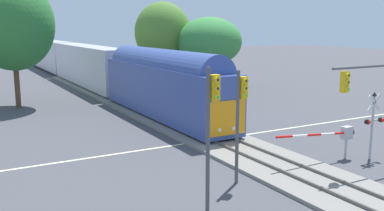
{
  "coord_description": "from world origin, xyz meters",
  "views": [
    {
      "loc": [
        -14.17,
        -22.59,
        7.14
      ],
      "look_at": [
        -0.6,
        1.77,
        2.0
      ],
      "focal_mm": 39.92,
      "sensor_mm": 36.0,
      "label": 1
    }
  ],
  "objects_px": {
    "oak_far_right": "(209,41)",
    "oak_behind_train": "(13,25)",
    "crossing_gate_near": "(339,134)",
    "traffic_signal_far_side": "(212,71)",
    "elm_centre_background": "(163,33)",
    "traffic_signal_near_left": "(211,117)",
    "crossing_signal_mast": "(373,119)",
    "traffic_signal_median": "(240,108)",
    "commuter_train": "(88,64)"
  },
  "relations": [
    {
      "from": "commuter_train",
      "to": "traffic_signal_far_side",
      "type": "bearing_deg",
      "value": -73.68
    },
    {
      "from": "crossing_signal_mast",
      "to": "traffic_signal_near_left",
      "type": "relative_size",
      "value": 0.65
    },
    {
      "from": "oak_behind_train",
      "to": "oak_far_right",
      "type": "bearing_deg",
      "value": 4.34
    },
    {
      "from": "traffic_signal_median",
      "to": "oak_behind_train",
      "type": "distance_m",
      "value": 26.18
    },
    {
      "from": "traffic_signal_far_side",
      "to": "elm_centre_background",
      "type": "height_order",
      "value": "elm_centre_background"
    },
    {
      "from": "crossing_gate_near",
      "to": "crossing_signal_mast",
      "type": "distance_m",
      "value": 2.02
    },
    {
      "from": "elm_centre_background",
      "to": "commuter_train",
      "type": "bearing_deg",
      "value": 145.94
    },
    {
      "from": "crossing_signal_mast",
      "to": "traffic_signal_far_side",
      "type": "bearing_deg",
      "value": 88.91
    },
    {
      "from": "commuter_train",
      "to": "traffic_signal_median",
      "type": "distance_m",
      "value": 35.95
    },
    {
      "from": "crossing_signal_mast",
      "to": "elm_centre_background",
      "type": "relative_size",
      "value": 0.37
    },
    {
      "from": "traffic_signal_median",
      "to": "crossing_signal_mast",
      "type": "bearing_deg",
      "value": -3.75
    },
    {
      "from": "traffic_signal_near_left",
      "to": "traffic_signal_far_side",
      "type": "distance_m",
      "value": 21.91
    },
    {
      "from": "traffic_signal_near_left",
      "to": "elm_centre_background",
      "type": "bearing_deg",
      "value": 67.65
    },
    {
      "from": "elm_centre_background",
      "to": "oak_behind_train",
      "type": "xyz_separation_m",
      "value": [
        -17.03,
        -5.6,
        0.85
      ]
    },
    {
      "from": "crossing_signal_mast",
      "to": "traffic_signal_median",
      "type": "height_order",
      "value": "traffic_signal_median"
    },
    {
      "from": "elm_centre_background",
      "to": "traffic_signal_median",
      "type": "bearing_deg",
      "value": -109.13
    },
    {
      "from": "traffic_signal_median",
      "to": "elm_centre_background",
      "type": "xyz_separation_m",
      "value": [
        10.64,
        30.69,
        2.97
      ]
    },
    {
      "from": "crossing_signal_mast",
      "to": "commuter_train",
      "type": "bearing_deg",
      "value": 98.32
    },
    {
      "from": "crossing_signal_mast",
      "to": "oak_far_right",
      "type": "height_order",
      "value": "oak_far_right"
    },
    {
      "from": "crossing_gate_near",
      "to": "oak_behind_train",
      "type": "bearing_deg",
      "value": 117.8
    },
    {
      "from": "traffic_signal_far_side",
      "to": "traffic_signal_median",
      "type": "distance_m",
      "value": 18.7
    },
    {
      "from": "crossing_signal_mast",
      "to": "traffic_signal_median",
      "type": "bearing_deg",
      "value": 176.25
    },
    {
      "from": "traffic_signal_near_left",
      "to": "traffic_signal_far_side",
      "type": "bearing_deg",
      "value": 58.2
    },
    {
      "from": "crossing_gate_near",
      "to": "traffic_signal_far_side",
      "type": "distance_m",
      "value": 16.55
    },
    {
      "from": "crossing_gate_near",
      "to": "oak_far_right",
      "type": "relative_size",
      "value": 0.67
    },
    {
      "from": "crossing_signal_mast",
      "to": "traffic_signal_median",
      "type": "relative_size",
      "value": 0.71
    },
    {
      "from": "crossing_signal_mast",
      "to": "elm_centre_background",
      "type": "height_order",
      "value": "elm_centre_background"
    },
    {
      "from": "commuter_train",
      "to": "traffic_signal_near_left",
      "type": "xyz_separation_m",
      "value": [
        -5.9,
        -37.89,
        1.08
      ]
    },
    {
      "from": "crossing_gate_near",
      "to": "elm_centre_background",
      "type": "relative_size",
      "value": 0.55
    },
    {
      "from": "traffic_signal_far_side",
      "to": "traffic_signal_near_left",
      "type": "bearing_deg",
      "value": -121.8
    },
    {
      "from": "traffic_signal_near_left",
      "to": "crossing_gate_near",
      "type": "bearing_deg",
      "value": 13.54
    },
    {
      "from": "crossing_gate_near",
      "to": "commuter_train",
      "type": "bearing_deg",
      "value": 95.86
    },
    {
      "from": "elm_centre_background",
      "to": "traffic_signal_near_left",
      "type": "bearing_deg",
      "value": -112.35
    },
    {
      "from": "commuter_train",
      "to": "crossing_signal_mast",
      "type": "relative_size",
      "value": 17.29
    },
    {
      "from": "commuter_train",
      "to": "traffic_signal_far_side",
      "type": "relative_size",
      "value": 12.86
    },
    {
      "from": "traffic_signal_far_side",
      "to": "oak_far_right",
      "type": "bearing_deg",
      "value": 59.73
    },
    {
      "from": "crossing_signal_mast",
      "to": "oak_far_right",
      "type": "distance_m",
      "value": 28.13
    },
    {
      "from": "commuter_train",
      "to": "elm_centre_background",
      "type": "height_order",
      "value": "elm_centre_background"
    },
    {
      "from": "oak_far_right",
      "to": "oak_behind_train",
      "type": "distance_m",
      "value": 21.16
    },
    {
      "from": "oak_far_right",
      "to": "traffic_signal_near_left",
      "type": "bearing_deg",
      "value": -121.27
    },
    {
      "from": "traffic_signal_near_left",
      "to": "oak_far_right",
      "type": "relative_size",
      "value": 0.69
    },
    {
      "from": "traffic_signal_far_side",
      "to": "oak_far_right",
      "type": "relative_size",
      "value": 0.6
    },
    {
      "from": "crossing_gate_near",
      "to": "traffic_signal_near_left",
      "type": "distance_m",
      "value": 10.12
    },
    {
      "from": "commuter_train",
      "to": "oak_behind_train",
      "type": "bearing_deg",
      "value": -131.44
    },
    {
      "from": "crossing_gate_near",
      "to": "crossing_signal_mast",
      "type": "relative_size",
      "value": 1.48
    },
    {
      "from": "oak_far_right",
      "to": "oak_behind_train",
      "type": "relative_size",
      "value": 0.73
    },
    {
      "from": "traffic_signal_far_side",
      "to": "traffic_signal_median",
      "type": "relative_size",
      "value": 0.95
    },
    {
      "from": "oak_behind_train",
      "to": "commuter_train",
      "type": "bearing_deg",
      "value": 48.56
    },
    {
      "from": "traffic_signal_median",
      "to": "oak_far_right",
      "type": "xyz_separation_m",
      "value": [
        14.64,
        26.69,
        1.98
      ]
    },
    {
      "from": "commuter_train",
      "to": "traffic_signal_far_side",
      "type": "distance_m",
      "value": 20.08
    }
  ]
}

